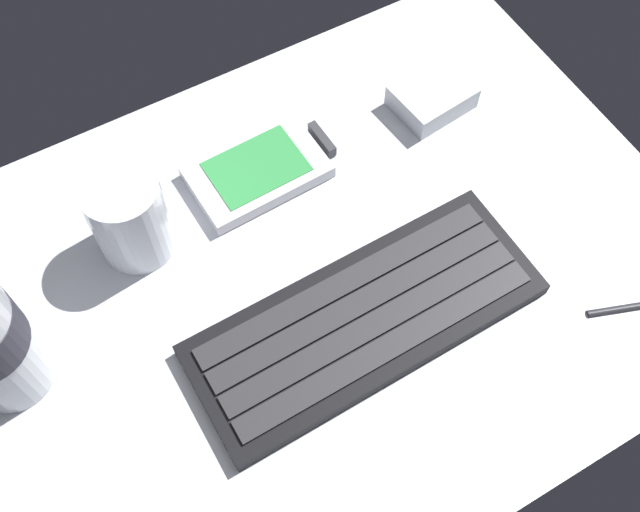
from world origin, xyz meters
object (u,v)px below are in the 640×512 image
(juice_cup, at_px, (130,219))
(handheld_device, at_px, (263,168))
(charger_block, at_px, (432,97))
(keyboard, at_px, (365,319))

(juice_cup, bearing_deg, handheld_device, 5.46)
(handheld_device, bearing_deg, charger_block, -2.88)
(keyboard, relative_size, juice_cup, 3.43)
(handheld_device, distance_m, juice_cup, 0.13)
(keyboard, bearing_deg, handheld_device, 90.78)
(keyboard, distance_m, juice_cup, 0.21)
(keyboard, height_order, handheld_device, keyboard)
(keyboard, height_order, charger_block, charger_block)
(handheld_device, relative_size, juice_cup, 1.53)
(charger_block, bearing_deg, handheld_device, 177.12)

